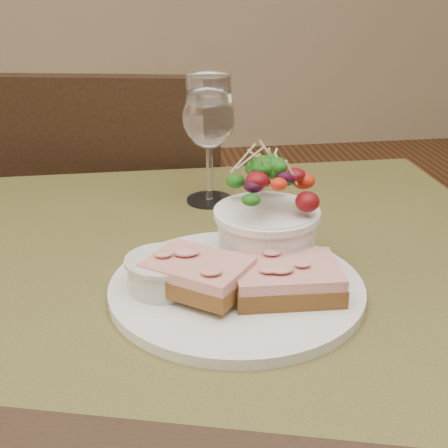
{
  "coord_description": "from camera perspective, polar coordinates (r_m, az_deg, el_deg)",
  "views": [
    {
      "loc": [
        -0.09,
        -0.63,
        1.1
      ],
      "look_at": [
        0.01,
        0.02,
        0.81
      ],
      "focal_mm": 50.0,
      "sensor_mm": 36.0,
      "label": 1
    }
  ],
  "objects": [
    {
      "name": "cafe_table",
      "position": [
        0.78,
        -0.41,
        -11.51
      ],
      "size": [
        0.8,
        0.8,
        0.75
      ],
      "color": "#46421E",
      "rests_on": "ground"
    },
    {
      "name": "wine_glass",
      "position": [
        0.9,
        -1.38,
        9.39
      ],
      "size": [
        0.08,
        0.08,
        0.18
      ],
      "color": "white",
      "rests_on": "cafe_table"
    },
    {
      "name": "sandwich_back",
      "position": [
        0.66,
        -2.42,
        -4.58
      ],
      "size": [
        0.13,
        0.12,
        0.03
      ],
      "rotation": [
        0.0,
        0.0,
        -0.65
      ],
      "color": "#432A12",
      "rests_on": "dinner_plate"
    },
    {
      "name": "garnish",
      "position": [
        0.74,
        -4.44,
        -2.45
      ],
      "size": [
        0.05,
        0.04,
        0.02
      ],
      "color": "#0B3C0B",
      "rests_on": "dinner_plate"
    },
    {
      "name": "ramekin",
      "position": [
        0.67,
        -5.63,
        -4.36
      ],
      "size": [
        0.07,
        0.07,
        0.04
      ],
      "color": "beige",
      "rests_on": "dinner_plate"
    },
    {
      "name": "dinner_plate",
      "position": [
        0.69,
        1.15,
        -5.9
      ],
      "size": [
        0.28,
        0.28,
        0.01
      ],
      "primitive_type": "cylinder",
      "color": "white",
      "rests_on": "cafe_table"
    },
    {
      "name": "chair_far",
      "position": [
        1.5,
        -8.07,
        -8.87
      ],
      "size": [
        0.49,
        0.49,
        0.9
      ],
      "rotation": [
        0.0,
        0.0,
        2.95
      ],
      "color": "black",
      "rests_on": "ground"
    },
    {
      "name": "salad_bowl",
      "position": [
        0.72,
        3.95,
        1.21
      ],
      "size": [
        0.11,
        0.11,
        0.13
      ],
      "color": "white",
      "rests_on": "dinner_plate"
    },
    {
      "name": "sandwich_front",
      "position": [
        0.67,
        5.7,
        -5.02
      ],
      "size": [
        0.12,
        0.09,
        0.03
      ],
      "rotation": [
        0.0,
        0.0,
        -0.05
      ],
      "color": "#432A12",
      "rests_on": "dinner_plate"
    }
  ]
}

